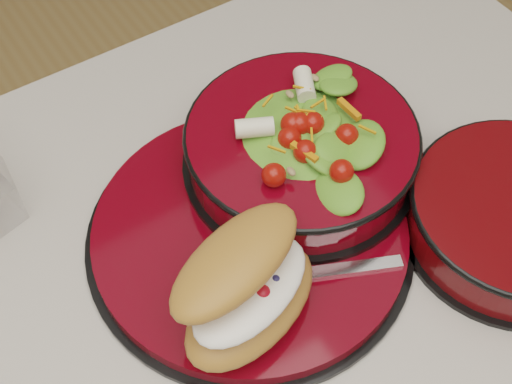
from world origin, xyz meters
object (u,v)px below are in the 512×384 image
salad_bowl (302,141)px  croissant (246,287)px  fork (305,274)px  dinner_plate (251,233)px

salad_bowl → croissant: (-0.14, -0.11, 0.01)m
fork → salad_bowl: bearing=-8.7°
dinner_plate → croissant: croissant is taller
fork → croissant: bearing=115.1°
salad_bowl → fork: salad_bowl is taller
croissant → dinner_plate: bearing=36.9°
salad_bowl → dinner_plate: bearing=-155.5°
salad_bowl → croissant: bearing=-140.8°
salad_bowl → fork: size_ratio=1.49×
salad_bowl → croissant: size_ratio=1.48×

